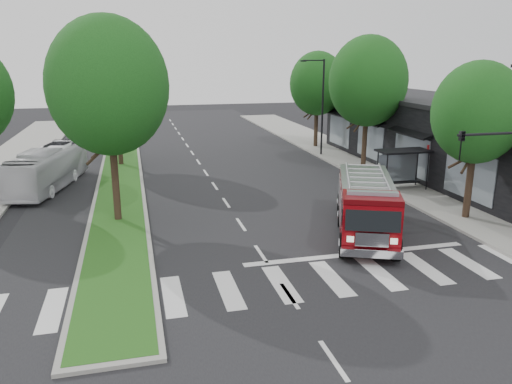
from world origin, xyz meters
TOP-DOWN VIEW (x-y plane):
  - ground at (0.00, 0.00)m, footprint 140.00×140.00m
  - sidewalk_right at (12.50, 10.00)m, footprint 5.00×80.00m
  - median at (-6.00, 18.00)m, footprint 3.00×50.00m
  - storefront_row at (17.00, 10.00)m, footprint 8.00×30.00m
  - bus_shelter at (11.20, 8.15)m, footprint 3.20×1.60m
  - tree_right_near at (11.50, 2.00)m, footprint 4.40×4.40m
  - tree_right_mid at (11.50, 14.00)m, footprint 5.60×5.60m
  - tree_right_far at (11.50, 24.00)m, footprint 5.00×5.00m
  - tree_median_near at (-6.00, 6.00)m, footprint 5.80×5.80m
  - tree_median_far at (-6.00, 20.00)m, footprint 5.60×5.60m
  - streetlight_right_far at (10.35, 20.00)m, footprint 2.11×0.20m
  - fire_engine at (5.49, 1.38)m, footprint 5.34×8.49m
  - city_bus at (-10.38, 14.11)m, footprint 4.16×9.58m

SIDE VIEW (x-z plane):
  - ground at x=0.00m, z-range 0.00..0.00m
  - sidewalk_right at x=12.50m, z-range 0.00..0.15m
  - median at x=-6.00m, z-range 0.00..0.16m
  - city_bus at x=-10.38m, z-range 0.00..2.60m
  - fire_engine at x=5.49m, z-range -0.06..2.78m
  - bus_shelter at x=11.20m, z-range 0.73..3.34m
  - storefront_row at x=17.00m, z-range 0.00..5.00m
  - streetlight_right_far at x=10.35m, z-range 0.48..8.48m
  - tree_right_near at x=11.50m, z-range 1.48..9.53m
  - tree_right_far at x=11.50m, z-range 1.47..10.20m
  - tree_right_mid at x=11.50m, z-range 1.63..11.35m
  - tree_median_far at x=-6.00m, z-range 1.63..11.35m
  - tree_median_near at x=-6.00m, z-range 1.73..11.89m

